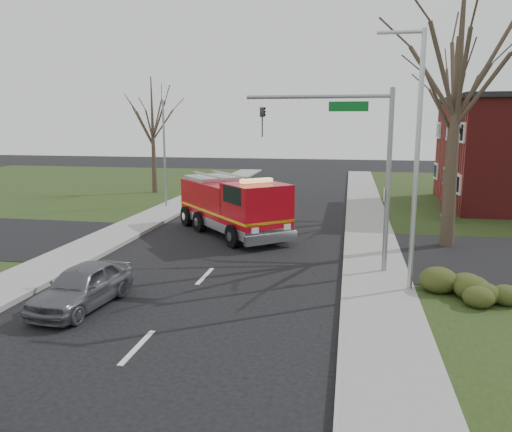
# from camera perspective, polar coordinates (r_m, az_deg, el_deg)

# --- Properties ---
(ground) EXTENTS (120.00, 120.00, 0.00)m
(ground) POSITION_cam_1_polar(r_m,az_deg,el_deg) (18.62, -5.86, -6.88)
(ground) COLOR black
(ground) RESTS_ON ground
(sidewalk_right) EXTENTS (2.40, 80.00, 0.15)m
(sidewalk_right) POSITION_cam_1_polar(r_m,az_deg,el_deg) (17.91, 13.71, -7.61)
(sidewalk_right) COLOR gray
(sidewalk_right) RESTS_ON ground
(sidewalk_left) EXTENTS (2.40, 80.00, 0.15)m
(sidewalk_left) POSITION_cam_1_polar(r_m,az_deg,el_deg) (21.16, -22.25, -5.27)
(sidewalk_left) COLOR gray
(sidewalk_left) RESTS_ON ground
(health_center_sign) EXTENTS (0.12, 2.00, 1.40)m
(health_center_sign) POSITION_cam_1_polar(r_m,az_deg,el_deg) (30.35, 20.74, 1.05)
(health_center_sign) COLOR #481410
(health_center_sign) RESTS_ON ground
(hedge_corner) EXTENTS (2.80, 2.00, 0.90)m
(hedge_corner) POSITION_cam_1_polar(r_m,az_deg,el_deg) (17.21, 23.37, -7.19)
(hedge_corner) COLOR #353C16
(hedge_corner) RESTS_ON lawn_right
(bare_tree_near) EXTENTS (6.00, 6.00, 12.00)m
(bare_tree_near) POSITION_cam_1_polar(r_m,az_deg,el_deg) (23.48, 22.11, 14.36)
(bare_tree_near) COLOR #3A2F22
(bare_tree_near) RESTS_ON ground
(bare_tree_far) EXTENTS (5.25, 5.25, 10.50)m
(bare_tree_far) POSITION_cam_1_polar(r_m,az_deg,el_deg) (32.54, 21.53, 11.53)
(bare_tree_far) COLOR #3A2F22
(bare_tree_far) RESTS_ON ground
(bare_tree_left) EXTENTS (4.50, 4.50, 9.00)m
(bare_tree_left) POSITION_cam_1_polar(r_m,az_deg,el_deg) (39.97, -11.75, 10.43)
(bare_tree_left) COLOR #3A2F22
(bare_tree_left) RESTS_ON ground
(traffic_signal_mast) EXTENTS (5.29, 0.18, 6.80)m
(traffic_signal_mast) POSITION_cam_1_polar(r_m,az_deg,el_deg) (18.52, 11.03, 7.73)
(traffic_signal_mast) COLOR gray
(traffic_signal_mast) RESTS_ON ground
(streetlight_pole) EXTENTS (1.48, 0.16, 8.40)m
(streetlight_pole) POSITION_cam_1_polar(r_m,az_deg,el_deg) (16.65, 17.73, 6.57)
(streetlight_pole) COLOR #B7BABF
(streetlight_pole) RESTS_ON ground
(utility_pole_far) EXTENTS (0.14, 0.14, 7.00)m
(utility_pole_far) POSITION_cam_1_polar(r_m,az_deg,el_deg) (33.28, -10.42, 6.90)
(utility_pole_far) COLOR gray
(utility_pole_far) RESTS_ON ground
(fire_engine) EXTENTS (6.87, 7.45, 3.06)m
(fire_engine) POSITION_cam_1_polar(r_m,az_deg,el_deg) (25.11, -2.65, 1.02)
(fire_engine) COLOR #AB0712
(fire_engine) RESTS_ON ground
(parked_car_maroon) EXTENTS (1.97, 4.06, 1.34)m
(parked_car_maroon) POSITION_cam_1_polar(r_m,az_deg,el_deg) (16.28, -19.23, -7.57)
(parked_car_maroon) COLOR #56585E
(parked_car_maroon) RESTS_ON ground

